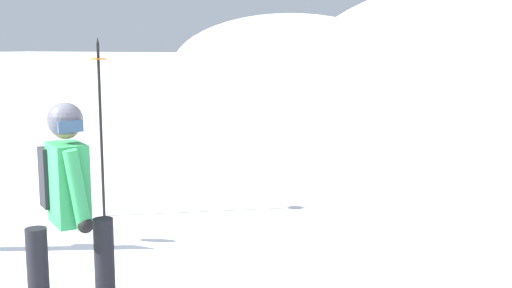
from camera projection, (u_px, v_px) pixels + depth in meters
The scene contains 3 objects.
ridge_peak_far at pixel (289, 68), 58.22m from camera, with size 21.92×19.72×9.86m.
snowboarder_main at pixel (69, 212), 4.57m from camera, with size 1.13×1.59×1.71m.
piste_marker_near at pixel (100, 116), 7.73m from camera, with size 0.20×0.20×2.20m.
Camera 1 is at (3.02, -2.88, 2.11)m, focal length 44.62 mm.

